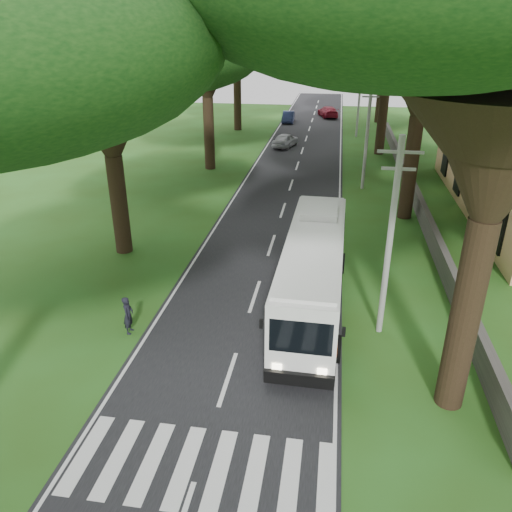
{
  "coord_description": "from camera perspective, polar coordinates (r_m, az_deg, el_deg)",
  "views": [
    {
      "loc": [
        3.22,
        -11.91,
        11.41
      ],
      "look_at": [
        0.1,
        7.75,
        2.2
      ],
      "focal_mm": 35.0,
      "sensor_mm": 36.0,
      "label": 1
    }
  ],
  "objects": [
    {
      "name": "ground",
      "position": [
        16.81,
        -4.71,
        -18.04
      ],
      "size": [
        140.0,
        140.0,
        0.0
      ],
      "primitive_type": "plane",
      "color": "#2B4E16",
      "rests_on": "ground"
    },
    {
      "name": "road",
      "position": [
        38.77,
        3.89,
        7.67
      ],
      "size": [
        8.0,
        120.0,
        0.04
      ],
      "primitive_type": "cube",
      "color": "black",
      "rests_on": "ground"
    },
    {
      "name": "crosswalk",
      "position": [
        15.45,
        -6.57,
        -22.98
      ],
      "size": [
        8.0,
        3.0,
        0.01
      ],
      "primitive_type": "cube",
      "color": "silver",
      "rests_on": "ground"
    },
    {
      "name": "property_wall",
      "position": [
        37.95,
        17.52,
        7.11
      ],
      "size": [
        0.35,
        50.0,
        1.2
      ],
      "primitive_type": "cube",
      "color": "#383533",
      "rests_on": "ground"
    },
    {
      "name": "pole_near",
      "position": [
        19.45,
        15.09,
        2.11
      ],
      "size": [
        1.6,
        0.24,
        8.0
      ],
      "color": "gray",
      "rests_on": "ground"
    },
    {
      "name": "pole_mid",
      "position": [
        38.66,
        12.59,
        13.47
      ],
      "size": [
        1.6,
        0.24,
        8.0
      ],
      "color": "gray",
      "rests_on": "ground"
    },
    {
      "name": "pole_far",
      "position": [
        58.41,
        11.72,
        17.23
      ],
      "size": [
        1.6,
        0.24,
        8.0
      ],
      "color": "gray",
      "rests_on": "ground"
    },
    {
      "name": "tree_l_mida",
      "position": [
        26.42,
        -17.44,
        22.2
      ],
      "size": [
        12.62,
        12.62,
        13.52
      ],
      "color": "black",
      "rests_on": "ground"
    },
    {
      "name": "tree_l_midb",
      "position": [
        43.27,
        -5.92,
        25.77
      ],
      "size": [
        16.38,
        16.38,
        15.77
      ],
      "color": "black",
      "rests_on": "ground"
    },
    {
      "name": "tree_l_far",
      "position": [
        61.05,
        -2.27,
        25.31
      ],
      "size": [
        14.77,
        14.77,
        15.2
      ],
      "color": "black",
      "rests_on": "ground"
    },
    {
      "name": "tree_r_midb",
      "position": [
        50.11,
        15.46,
        25.59
      ],
      "size": [
        15.84,
        15.84,
        16.23
      ],
      "color": "black",
      "rests_on": "ground"
    },
    {
      "name": "tree_r_far",
      "position": [
        68.14,
        14.95,
        25.56
      ],
      "size": [
        14.52,
        14.52,
        16.39
      ],
      "color": "black",
      "rests_on": "ground"
    },
    {
      "name": "coach_bus",
      "position": [
        21.73,
        6.57,
        -1.53
      ],
      "size": [
        2.89,
        11.54,
        3.39
      ],
      "rotation": [
        0.0,
        0.0,
        -0.02
      ],
      "color": "white",
      "rests_on": "ground"
    },
    {
      "name": "distant_car_a",
      "position": [
        52.72,
        3.38,
        13.09
      ],
      "size": [
        2.69,
        4.39,
        1.4
      ],
      "primitive_type": "imported",
      "rotation": [
        0.0,
        0.0,
        2.87
      ],
      "color": "#9C9CA0",
      "rests_on": "road"
    },
    {
      "name": "distant_car_b",
      "position": [
        67.05,
        3.71,
        15.59
      ],
      "size": [
        1.51,
        4.12,
        1.35
      ],
      "primitive_type": "imported",
      "rotation": [
        0.0,
        0.0,
        0.02
      ],
      "color": "navy",
      "rests_on": "road"
    },
    {
      "name": "distant_car_c",
      "position": [
        71.63,
        8.23,
        16.02
      ],
      "size": [
        3.22,
        5.3,
        1.44
      ],
      "primitive_type": "imported",
      "rotation": [
        0.0,
        0.0,
        3.4
      ],
      "color": "maroon",
      "rests_on": "road"
    },
    {
      "name": "pedestrian",
      "position": [
        20.88,
        -14.4,
        -6.55
      ],
      "size": [
        0.42,
        0.61,
        1.62
      ],
      "primitive_type": "imported",
      "rotation": [
        0.0,
        0.0,
        1.63
      ],
      "color": "black",
      "rests_on": "ground"
    }
  ]
}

